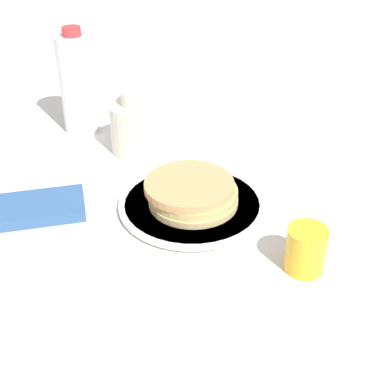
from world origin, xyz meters
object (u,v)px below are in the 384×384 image
(juice_glass, at_px, (306,249))
(cream_jug, at_px, (138,125))
(pancake_stack, at_px, (192,193))
(water_bottle_near, at_px, (78,84))
(plate, at_px, (192,204))

(juice_glass, height_order, cream_jug, cream_jug)
(pancake_stack, bearing_deg, cream_jug, -91.21)
(juice_glass, relative_size, cream_jug, 0.54)
(juice_glass, distance_m, water_bottle_near, 0.64)
(plate, relative_size, cream_jug, 1.95)
(juice_glass, height_order, water_bottle_near, water_bottle_near)
(plate, distance_m, juice_glass, 0.24)
(pancake_stack, relative_size, cream_jug, 1.23)
(pancake_stack, distance_m, water_bottle_near, 0.41)
(plate, height_order, water_bottle_near, water_bottle_near)
(juice_glass, relative_size, water_bottle_near, 0.31)
(pancake_stack, bearing_deg, water_bottle_near, -80.11)
(juice_glass, bearing_deg, plate, -71.81)
(juice_glass, bearing_deg, pancake_stack, -71.53)
(pancake_stack, height_order, juice_glass, juice_glass)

